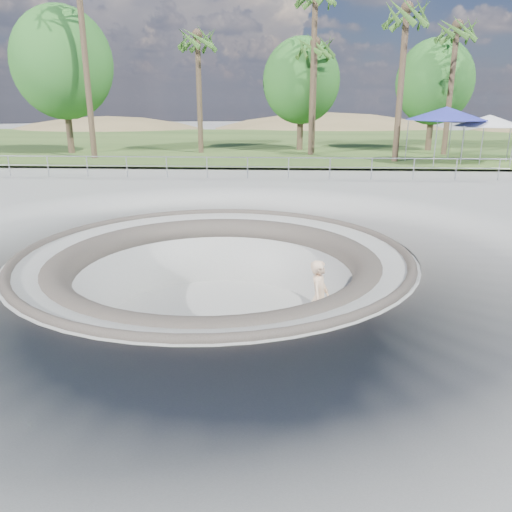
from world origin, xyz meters
name	(u,v)px	position (x,y,z in m)	size (l,w,h in m)	color
ground	(215,252)	(0.00, 0.00, 0.00)	(180.00, 180.00, 0.00)	#9E9E99
skate_bowl	(216,316)	(0.00, 0.00, -1.83)	(14.00, 14.00, 4.10)	#9E9E99
grass_strip	(265,141)	(0.00, 34.00, 0.22)	(180.00, 36.00, 0.12)	#335120
distant_hills	(298,181)	(3.78, 57.17, -7.02)	(103.20, 45.00, 28.60)	brown
safety_railing	(248,167)	(0.00, 12.00, 0.69)	(25.00, 0.06, 1.03)	gray
skateboard	(317,335)	(2.70, -1.01, -1.83)	(0.91, 0.38, 0.09)	#975D3C
skater	(319,298)	(2.70, -1.01, -0.83)	(0.72, 0.47, 1.96)	beige
canopy_white	(489,121)	(13.56, 18.00, 2.69)	(5.17, 5.17, 2.75)	gray
canopy_blue	(446,114)	(11.07, 18.00, 3.08)	(6.03, 6.03, 3.20)	gray
palm_b	(198,42)	(-4.11, 23.13, 7.53)	(2.60, 2.60, 8.62)	brown
palm_c	(315,0)	(3.56, 22.29, 9.81)	(2.60, 2.60, 11.08)	brown
palm_d	(315,49)	(3.69, 23.12, 7.03)	(2.60, 2.60, 8.08)	brown
palm_e	(406,18)	(8.49, 18.62, 8.24)	(2.60, 2.60, 9.38)	brown
palm_f	(457,33)	(12.66, 22.84, 7.91)	(2.60, 2.60, 9.03)	brown
bushy_tree_left	(62,63)	(-13.14, 22.34, 6.16)	(6.69, 6.08, 9.65)	brown
bushy_tree_mid	(301,81)	(2.91, 25.71, 5.13)	(5.55, 5.04, 8.00)	brown
bushy_tree_right	(435,82)	(12.40, 25.80, 5.05)	(5.46, 4.96, 7.87)	brown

